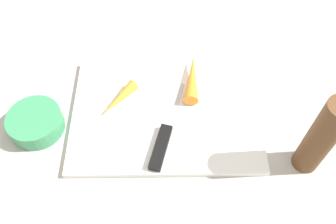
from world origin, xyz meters
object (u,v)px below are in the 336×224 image
(small_bowl, at_px, (38,123))
(cutting_board, at_px, (168,114))
(knife, at_px, (165,141))
(carrot_short, at_px, (121,99))
(pepper_grinder, at_px, (324,138))
(carrot_long, at_px, (194,78))

(small_bowl, bearing_deg, cutting_board, 5.98)
(knife, bearing_deg, carrot_short, 58.21)
(pepper_grinder, bearing_deg, knife, 171.98)
(cutting_board, relative_size, carrot_long, 3.10)
(knife, bearing_deg, cutting_board, 9.54)
(carrot_short, distance_m, pepper_grinder, 0.37)
(small_bowl, xyz_separation_m, pepper_grinder, (0.49, -0.08, 0.07))
(carrot_long, relative_size, carrot_short, 1.26)
(cutting_board, bearing_deg, pepper_grinder, -22.63)
(cutting_board, bearing_deg, small_bowl, -174.02)
(knife, height_order, carrot_long, carrot_long)
(knife, xyz_separation_m, pepper_grinder, (0.25, -0.04, 0.07))
(carrot_short, xyz_separation_m, small_bowl, (-0.15, -0.05, -0.01))
(carrot_long, bearing_deg, pepper_grinder, -127.01)
(carrot_long, height_order, pepper_grinder, pepper_grinder)
(knife, distance_m, small_bowl, 0.24)
(knife, xyz_separation_m, carrot_long, (0.06, 0.14, 0.01))
(carrot_long, distance_m, carrot_short, 0.15)
(cutting_board, height_order, carrot_long, carrot_long)
(carrot_long, bearing_deg, knife, 162.02)
(cutting_board, xyz_separation_m, knife, (-0.01, -0.07, 0.01))
(cutting_board, xyz_separation_m, carrot_short, (-0.09, 0.02, 0.02))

